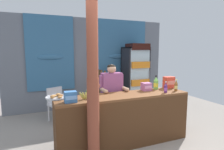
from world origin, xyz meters
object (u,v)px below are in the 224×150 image
Objects in this scene: snack_box_wafer at (146,87)px; snack_box_biscuit at (70,97)px; drink_fridge at (136,72)px; snack_box_crackers at (169,82)px; timber_post at (93,82)px; stall_counter at (126,116)px; plastic_lawn_chair at (57,102)px; bottle_shelf_rack at (107,88)px; shopkeeper at (112,90)px; banana_bunch at (86,96)px; soda_bottle_iced_tea at (176,86)px; soda_bottle_lime_soda at (156,83)px; pastry_tray at (57,97)px; soda_bottle_grape_soda at (166,88)px.

snack_box_biscuit is at bearing -169.22° from snack_box_wafer.
snack_box_crackers is at bearing -97.08° from drink_fridge.
snack_box_wafer is (1.34, 0.60, -0.28)m from timber_post.
stall_counter is 2.12m from plastic_lawn_chair.
shopkeeper reaches higher than bottle_shelf_rack.
timber_post is 0.49m from banana_bunch.
drink_fridge is 1.68× the size of bottle_shelf_rack.
drink_fridge is 10.30× the size of snack_box_biscuit.
timber_post is 1.50m from snack_box_wafer.
plastic_lawn_chair is at bearing 146.79° from snack_box_crackers.
soda_bottle_iced_tea is (1.16, 0.02, 0.48)m from stall_counter.
plastic_lawn_chair is at bearing 141.68° from soda_bottle_lime_soda.
pastry_tray is at bearing -95.67° from plastic_lawn_chair.
drink_fridge reaches higher than snack_box_crackers.
banana_bunch reaches higher than plastic_lawn_chair.
timber_post is 11.03× the size of snack_box_crackers.
bottle_shelf_rack is at bearing 50.69° from pastry_tray.
pastry_tray is at bearing 125.38° from timber_post.
stall_counter is 1.10m from timber_post.
snack_box_wafer is at bearing -43.04° from plastic_lawn_chair.
snack_box_wafer is (0.66, -0.32, 0.09)m from shopkeeper.
timber_post is 9.17× the size of soda_bottle_lime_soda.
timber_post is 1.74m from soda_bottle_lime_soda.
pastry_tray is at bearing 179.32° from soda_bottle_lime_soda.
stall_counter is at bearing -123.14° from drink_fridge.
shopkeeper is 0.97m from soda_bottle_lime_soda.
pastry_tray reaches higher than plastic_lawn_chair.
timber_post is at bearing -161.61° from snack_box_crackers.
stall_counter is at bearing -179.24° from soda_bottle_iced_tea.
soda_bottle_lime_soda is (-0.60, -1.94, -0.01)m from drink_fridge.
soda_bottle_iced_tea is 2.39m from pastry_tray.
soda_bottle_lime_soda is 1.54× the size of snack_box_biscuit.
stall_counter is at bearing 23.67° from timber_post.
soda_bottle_grape_soda is (-0.63, -2.30, -0.04)m from drink_fridge.
plastic_lawn_chair is 2.17× the size of pastry_tray.
plastic_lawn_chair is 2.80m from snack_box_crackers.
banana_bunch is at bearing 174.85° from stall_counter.
bottle_shelf_rack is at bearing 165.44° from drink_fridge.
timber_post is 7.03× the size of pastry_tray.
snack_box_crackers is at bearing 7.60° from banana_bunch.
shopkeeper is at bearing 32.72° from snack_box_biscuit.
bottle_shelf_rack is 3.01m from snack_box_biscuit.
snack_box_wafer is (1.66, -1.55, 0.56)m from plastic_lawn_chair.
drink_fridge reaches higher than soda_bottle_grape_soda.
soda_bottle_grape_soda is 1.59m from banana_bunch.
timber_post is (-0.74, -0.33, 0.74)m from stall_counter.
pastry_tray is (-2.68, -1.91, -0.12)m from drink_fridge.
drink_fridge is 1.06m from bottle_shelf_rack.
snack_box_crackers is at bearing 15.04° from stall_counter.
soda_bottle_iced_tea is 0.62m from snack_box_wafer.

